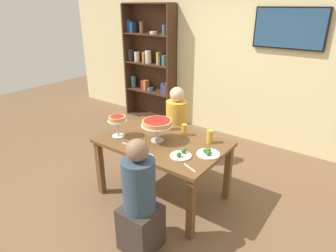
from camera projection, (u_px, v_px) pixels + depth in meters
ground_plane at (163, 194)px, 3.58m from camera, size 12.00×12.00×0.00m
rear_partition at (245, 56)px, 4.67m from camera, size 8.00×0.12×2.80m
dining_table at (163, 148)px, 3.33m from camera, size 1.42×0.93×0.74m
bookshelf at (150, 63)px, 5.65m from camera, size 1.10×0.30×2.21m
television at (289, 28)px, 4.07m from camera, size 1.00×0.05×0.57m
diner_near_right at (140, 204)px, 2.64m from camera, size 0.34×0.34×1.15m
diner_far_left at (176, 132)px, 4.14m from camera, size 0.34×0.34×1.15m
deep_dish_pizza_stand at (157, 124)px, 3.22m from camera, size 0.36×0.36×0.25m
personal_pizza_stand at (117, 121)px, 3.33m from camera, size 0.22×0.22×0.25m
salad_plate_near_diner at (208, 153)px, 2.99m from camera, size 0.24×0.24×0.07m
salad_plate_far_diner at (181, 155)px, 2.95m from camera, size 0.22×0.22×0.07m
beer_glass_amber_tall at (169, 124)px, 3.57m from camera, size 0.08×0.08×0.15m
beer_glass_amber_short at (210, 137)px, 3.22m from camera, size 0.07×0.07×0.15m
beer_glass_amber_spare at (184, 130)px, 3.41m from camera, size 0.07×0.07×0.14m
water_glass_clear_near at (150, 124)px, 3.62m from camera, size 0.06×0.06×0.11m
cutlery_fork_near at (147, 153)px, 3.02m from camera, size 0.18×0.03×0.00m
cutlery_knife_near at (128, 145)px, 3.20m from camera, size 0.18×0.02×0.00m
cutlery_fork_far at (190, 168)px, 2.75m from camera, size 0.17×0.08×0.00m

